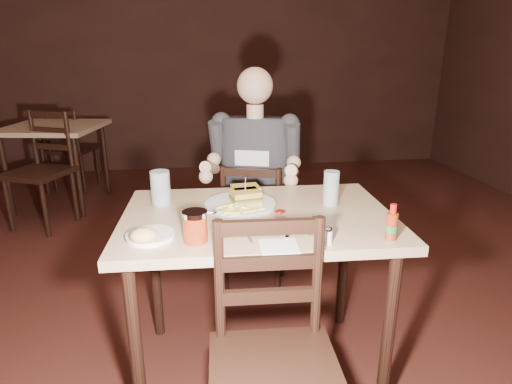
{
  "coord_description": "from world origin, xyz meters",
  "views": [
    {
      "loc": [
        -0.2,
        -1.87,
        1.42
      ],
      "look_at": [
        0.04,
        -0.17,
        0.85
      ],
      "focal_mm": 30.0,
      "sensor_mm": 36.0,
      "label": 1
    }
  ],
  "objects": [
    {
      "name": "room_shell",
      "position": [
        0.0,
        0.0,
        1.4
      ],
      "size": [
        7.0,
        7.0,
        7.0
      ],
      "color": "black",
      "rests_on": "ground"
    },
    {
      "name": "main_table",
      "position": [
        0.04,
        -0.22,
        0.68
      ],
      "size": [
        1.15,
        0.79,
        0.77
      ],
      "rotation": [
        0.0,
        0.0,
        -0.04
      ],
      "color": "tan",
      "rests_on": "ground"
    },
    {
      "name": "bg_table",
      "position": [
        -1.49,
        2.27,
        0.68
      ],
      "size": [
        0.92,
        0.92,
        0.77
      ],
      "rotation": [
        0.0,
        0.0,
        -0.17
      ],
      "color": "tan",
      "rests_on": "ground"
    },
    {
      "name": "chair_far",
      "position": [
        0.13,
        0.5,
        0.41
      ],
      "size": [
        0.48,
        0.51,
        0.82
      ],
      "primitive_type": null,
      "rotation": [
        0.0,
        0.0,
        2.84
      ],
      "color": "black",
      "rests_on": "ground"
    },
    {
      "name": "chair_near",
      "position": [
        0.01,
        -0.79,
        0.45
      ],
      "size": [
        0.44,
        0.48,
        0.9
      ],
      "primitive_type": null,
      "rotation": [
        0.0,
        0.0,
        -0.05
      ],
      "color": "black",
      "rests_on": "ground"
    },
    {
      "name": "bg_chair_far",
      "position": [
        -1.49,
        2.82,
        0.43
      ],
      "size": [
        0.5,
        0.52,
        0.86
      ],
      "primitive_type": null,
      "rotation": [
        0.0,
        0.0,
        2.88
      ],
      "color": "black",
      "rests_on": "ground"
    },
    {
      "name": "bg_chair_near",
      "position": [
        -1.49,
        1.72,
        0.47
      ],
      "size": [
        0.6,
        0.62,
        0.95
      ],
      "primitive_type": null,
      "rotation": [
        0.0,
        0.0,
        -0.42
      ],
      "color": "black",
      "rests_on": "ground"
    },
    {
      "name": "diner",
      "position": [
        0.12,
        0.45,
        0.88
      ],
      "size": [
        0.63,
        0.55,
        0.91
      ],
      "primitive_type": null,
      "rotation": [
        0.0,
        0.0,
        -0.3
      ],
      "color": "#333136",
      "rests_on": "chair_far"
    },
    {
      "name": "dinner_plate",
      "position": [
        -0.02,
        -0.13,
        0.78
      ],
      "size": [
        0.31,
        0.31,
        0.02
      ],
      "primitive_type": "cylinder",
      "rotation": [
        0.0,
        0.0,
        -0.04
      ],
      "color": "white",
      "rests_on": "main_table"
    },
    {
      "name": "sandwich_left",
      "position": [
        0.01,
        -0.07,
        0.84
      ],
      "size": [
        0.13,
        0.11,
        0.1
      ],
      "primitive_type": null,
      "rotation": [
        0.0,
        0.0,
        0.11
      ],
      "color": "gold",
      "rests_on": "dinner_plate"
    },
    {
      "name": "sandwich_right",
      "position": [
        0.0,
        -0.13,
        0.84
      ],
      "size": [
        0.14,
        0.12,
        0.1
      ],
      "primitive_type": null,
      "rotation": [
        0.0,
        0.0,
        0.18
      ],
      "color": "gold",
      "rests_on": "dinner_plate"
    },
    {
      "name": "fries_pile",
      "position": [
        -0.03,
        -0.23,
        0.81
      ],
      "size": [
        0.23,
        0.17,
        0.04
      ],
      "primitive_type": null,
      "rotation": [
        0.0,
        0.0,
        -0.04
      ],
      "color": "#E1D266",
      "rests_on": "dinner_plate"
    },
    {
      "name": "ketchup_dollop",
      "position": [
        0.13,
        -0.26,
        0.79
      ],
      "size": [
        0.05,
        0.05,
        0.01
      ],
      "primitive_type": "ellipsoid",
      "rotation": [
        0.0,
        0.0,
        -0.04
      ],
      "color": "maroon",
      "rests_on": "dinner_plate"
    },
    {
      "name": "glass_left",
      "position": [
        -0.36,
        -0.05,
        0.85
      ],
      "size": [
        0.09,
        0.09,
        0.15
      ],
      "primitive_type": "cylinder",
      "rotation": [
        0.0,
        0.0,
        -0.04
      ],
      "color": "silver",
      "rests_on": "main_table"
    },
    {
      "name": "glass_right",
      "position": [
        0.38,
        -0.15,
        0.85
      ],
      "size": [
        0.07,
        0.07,
        0.15
      ],
      "primitive_type": "cylinder",
      "rotation": [
        0.0,
        0.0,
        -0.04
      ],
      "color": "silver",
      "rests_on": "main_table"
    },
    {
      "name": "hot_sauce",
      "position": [
        0.48,
        -0.54,
        0.84
      ],
      "size": [
        0.04,
        0.04,
        0.13
      ],
      "primitive_type": null,
      "rotation": [
        0.0,
        0.0,
        -0.04
      ],
      "color": "maroon",
      "rests_on": "main_table"
    },
    {
      "name": "salt_shaker",
      "position": [
        0.24,
        -0.54,
        0.8
      ],
      "size": [
        0.03,
        0.03,
        0.06
      ],
      "primitive_type": null,
      "rotation": [
        0.0,
        0.0,
        -0.04
      ],
      "color": "white",
      "rests_on": "main_table"
    },
    {
      "name": "pepper_shaker",
      "position": [
        0.22,
        -0.46,
        0.8
      ],
      "size": [
        0.04,
        0.04,
        0.07
      ],
      "primitive_type": null,
      "rotation": [
        0.0,
        0.0,
        -0.04
      ],
      "color": "#38332D",
      "rests_on": "main_table"
    },
    {
      "name": "syrup_dispenser",
      "position": [
        -0.22,
        -0.46,
        0.83
      ],
      "size": [
        0.09,
        0.09,
        0.12
      ],
      "primitive_type": null,
      "rotation": [
        0.0,
        0.0,
        -0.04
      ],
      "color": "maroon",
      "rests_on": "main_table"
    },
    {
      "name": "napkin",
      "position": [
        0.07,
        -0.54,
        0.77
      ],
      "size": [
        0.14,
        0.13,
        0.0
      ],
      "primitive_type": "cube",
      "rotation": [
        0.0,
        0.0,
        -0.05
      ],
      "color": "white",
      "rests_on": "main_table"
    },
    {
      "name": "knife",
      "position": [
        -0.03,
        -0.41,
        0.77
      ],
      "size": [
        0.02,
        0.19,
        0.0
      ],
      "primitive_type": "cube",
      "rotation": [
        0.0,
        0.0,
        0.04
      ],
      "color": "silver",
      "rests_on": "napkin"
    },
    {
      "name": "fork",
      "position": [
        0.14,
        -0.4,
        0.78
      ],
      "size": [
        0.08,
        0.17,
        0.01
      ],
      "primitive_type": "cube",
      "rotation": [
        0.0,
        0.0,
        -0.39
      ],
      "color": "silver",
      "rests_on": "napkin"
    },
    {
      "name": "side_plate",
      "position": [
        -0.38,
        -0.41,
        0.78
      ],
      "size": [
        0.18,
        0.18,
        0.01
      ],
      "primitive_type": "cylinder",
      "rotation": [
        0.0,
        0.0,
        -0.04
      ],
      "color": "white",
      "rests_on": "main_table"
    },
    {
      "name": "bread_roll",
      "position": [
        -0.4,
        -0.47,
        0.81
      ],
      "size": [
        0.09,
        0.08,
        0.05
      ],
      "primitive_type": "ellipsoid",
      "rotation": [
        0.0,
        0.0,
        -0.04
      ],
      "color": "#D9B85F",
      "rests_on": "side_plate"
    }
  ]
}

